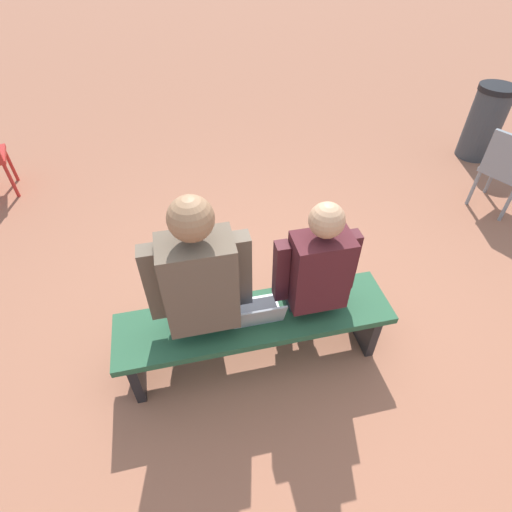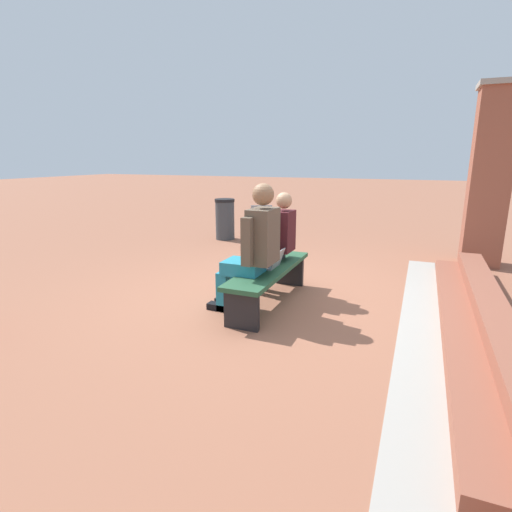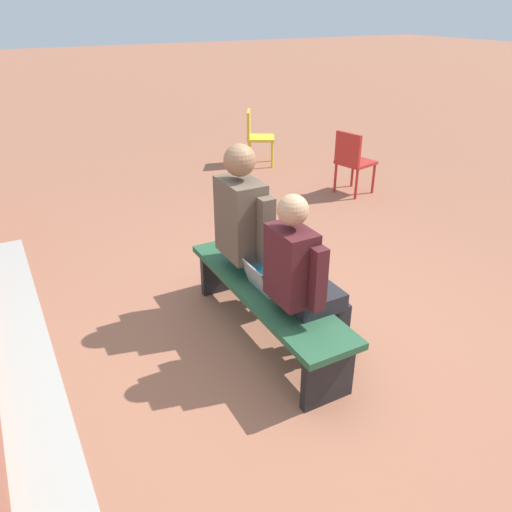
% 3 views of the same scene
% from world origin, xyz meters
% --- Properties ---
extents(ground_plane, '(60.00, 60.00, 0.00)m').
position_xyz_m(ground_plane, '(0.00, 0.00, 0.00)').
color(ground_plane, '#9E6047').
extents(concrete_strip, '(5.65, 0.40, 0.01)m').
position_xyz_m(concrete_strip, '(0.21, 1.72, 0.00)').
color(concrete_strip, '#A8A399').
rests_on(concrete_strip, ground).
extents(bench, '(1.80, 0.44, 0.45)m').
position_xyz_m(bench, '(0.21, 0.04, 0.35)').
color(bench, '#285638').
rests_on(bench, ground).
extents(person_student, '(0.51, 0.65, 1.30)m').
position_xyz_m(person_student, '(-0.18, -0.02, 0.70)').
color(person_student, '#232328').
rests_on(person_student, ground).
extents(person_adult, '(0.60, 0.76, 1.45)m').
position_xyz_m(person_adult, '(0.53, -0.03, 0.76)').
color(person_adult, teal).
rests_on(person_adult, ground).
extents(laptop, '(0.32, 0.29, 0.21)m').
position_xyz_m(laptop, '(0.20, 0.05, 0.50)').
color(laptop, '#9EA0A5').
rests_on(laptop, bench).
extents(plastic_chair_far_left, '(0.50, 0.50, 0.84)m').
position_xyz_m(plastic_chair_far_left, '(2.49, -2.56, 0.48)').
color(plastic_chair_far_left, red).
rests_on(plastic_chair_far_left, ground).
extents(plastic_chair_near_bench_right, '(0.57, 0.57, 0.84)m').
position_xyz_m(plastic_chair_near_bench_right, '(4.31, -2.11, 0.48)').
color(plastic_chair_near_bench_right, gold).
rests_on(plastic_chair_near_bench_right, ground).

